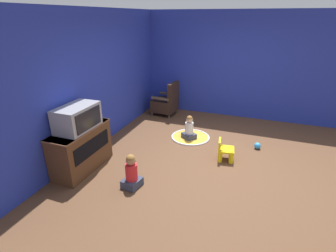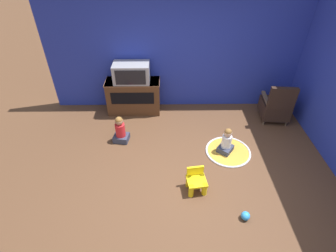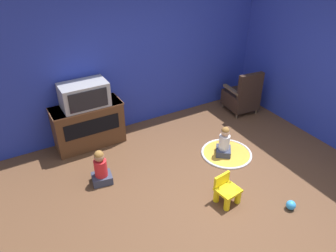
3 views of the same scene
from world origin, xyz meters
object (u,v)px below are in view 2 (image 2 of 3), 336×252
yellow_kid_chair (196,182)px  child_watching_center (226,142)px  child_watching_left (120,131)px  tv_cabinet (134,96)px  toy_ball (245,216)px  black_armchair (276,106)px  television (131,73)px

yellow_kid_chair → child_watching_center: (0.65, 0.90, 0.06)m
child_watching_left → child_watching_center: bearing=-0.4°
tv_cabinet → child_watching_left: 1.09m
toy_ball → black_armchair: bearing=63.7°
television → yellow_kid_chair: size_ratio=1.91×
tv_cabinet → toy_ball: tv_cabinet is taller
television → toy_ball: size_ratio=5.79×
black_armchair → toy_ball: black_armchair is taller
tv_cabinet → black_armchair: black_armchair is taller
yellow_kid_chair → black_armchair: bearing=37.4°
tv_cabinet → black_armchair: bearing=-7.2°
tv_cabinet → yellow_kid_chair: tv_cabinet is taller
child_watching_left → child_watching_center: 2.06m
black_armchair → child_watching_left: (-3.28, -0.67, -0.10)m
child_watching_left → toy_ball: (2.05, -1.81, -0.18)m
child_watching_left → child_watching_center: (2.03, -0.35, -0.01)m
tv_cabinet → yellow_kid_chair: size_ratio=2.97×
black_armchair → toy_ball: (-1.23, -2.49, -0.28)m
black_armchair → child_watching_left: 3.35m
tv_cabinet → child_watching_center: 2.34m
child_watching_center → toy_ball: 1.47m
television → toy_ball: (1.87, -2.87, -0.91)m
television → child_watching_center: bearing=-37.3°
yellow_kid_chair → toy_ball: size_ratio=3.04×
television → child_watching_center: size_ratio=1.41×
child_watching_center → toy_ball: child_watching_center is taller
tv_cabinet → child_watching_center: size_ratio=2.20×
black_armchair → yellow_kid_chair: bearing=50.7°
child_watching_center → toy_ball: bearing=-141.6°
child_watching_left → black_armchair: bearing=21.1°
television → yellow_kid_chair: television is taller
black_armchair → toy_ball: size_ratio=6.96×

